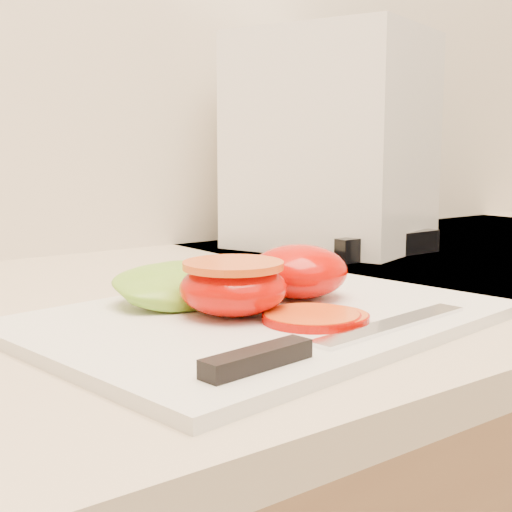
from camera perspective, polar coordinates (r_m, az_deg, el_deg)
cutting_board at (r=0.59m, az=0.59°, el=-4.96°), size 0.41×0.32×0.01m
tomato_half_dome at (r=0.64m, az=3.45°, el=-1.22°), size 0.09×0.09×0.05m
tomato_half_cut at (r=0.57m, az=-1.83°, el=-2.40°), size 0.09×0.09×0.04m
tomato_slice_0 at (r=0.55m, az=4.47°, el=-4.92°), size 0.07×0.07×0.01m
tomato_slice_1 at (r=0.56m, az=5.61°, el=-4.90°), size 0.07×0.07×0.01m
lettuce_leaf_0 at (r=0.63m, az=-5.55°, el=-2.33°), size 0.16×0.13×0.03m
knife at (r=0.48m, az=4.90°, el=-6.98°), size 0.27×0.05×0.01m
appliance at (r=1.02m, az=6.00°, el=9.09°), size 0.27×0.30×0.30m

